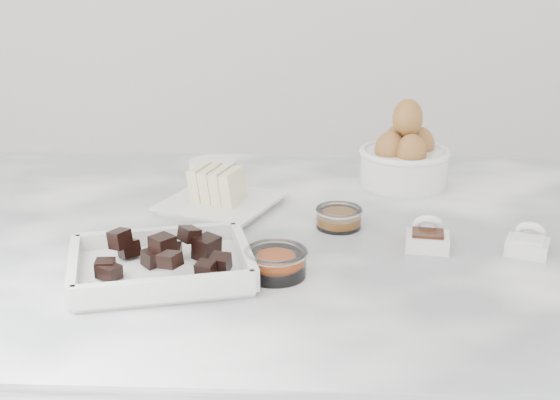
# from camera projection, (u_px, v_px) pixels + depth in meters

# --- Properties ---
(marble_slab) EXTENTS (1.20, 0.80, 0.04)m
(marble_slab) POSITION_uv_depth(u_px,v_px,m) (265.00, 245.00, 1.13)
(marble_slab) COLOR white
(marble_slab) RESTS_ON cabinet
(chocolate_dish) EXTENTS (0.26, 0.22, 0.06)m
(chocolate_dish) POSITION_uv_depth(u_px,v_px,m) (161.00, 259.00, 0.98)
(chocolate_dish) COLOR white
(chocolate_dish) RESTS_ON marble_slab
(butter_plate) EXTENTS (0.21, 0.21, 0.06)m
(butter_plate) POSITION_uv_depth(u_px,v_px,m) (218.00, 195.00, 1.22)
(butter_plate) COLOR white
(butter_plate) RESTS_ON marble_slab
(sugar_ramekin) EXTENTS (0.08, 0.08, 0.05)m
(sugar_ramekin) POSITION_uv_depth(u_px,v_px,m) (212.00, 173.00, 1.31)
(sugar_ramekin) COLOR white
(sugar_ramekin) RESTS_ON marble_slab
(egg_bowl) EXTENTS (0.15, 0.15, 0.15)m
(egg_bowl) POSITION_uv_depth(u_px,v_px,m) (404.00, 157.00, 1.32)
(egg_bowl) COLOR white
(egg_bowl) RESTS_ON marble_slab
(honey_bowl) EXTENTS (0.07, 0.07, 0.03)m
(honey_bowl) POSITION_uv_depth(u_px,v_px,m) (339.00, 217.00, 1.14)
(honey_bowl) COLOR white
(honey_bowl) RESTS_ON marble_slab
(zest_bowl) EXTENTS (0.08, 0.08, 0.04)m
(zest_bowl) POSITION_uv_depth(u_px,v_px,m) (276.00, 262.00, 0.99)
(zest_bowl) COLOR white
(zest_bowl) RESTS_ON marble_slab
(vanilla_spoon) EXTENTS (0.06, 0.08, 0.04)m
(vanilla_spoon) POSITION_uv_depth(u_px,v_px,m) (428.00, 237.00, 1.07)
(vanilla_spoon) COLOR white
(vanilla_spoon) RESTS_ON marble_slab
(salt_spoon) EXTENTS (0.07, 0.08, 0.04)m
(salt_spoon) POSITION_uv_depth(u_px,v_px,m) (528.00, 243.00, 1.06)
(salt_spoon) COLOR white
(salt_spoon) RESTS_ON marble_slab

